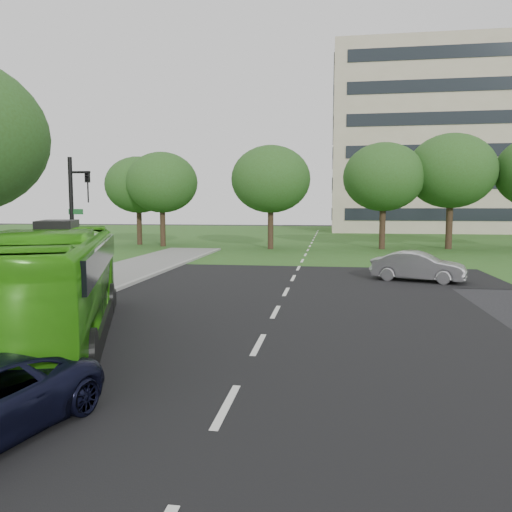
# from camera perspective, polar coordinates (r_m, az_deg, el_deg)

# --- Properties ---
(ground) EXTENTS (160.00, 160.00, 0.00)m
(ground) POSITION_cam_1_polar(r_m,az_deg,el_deg) (14.91, 1.40, -8.06)
(ground) COLOR black
(ground) RESTS_ON ground
(street_surfaces) EXTENTS (120.00, 120.00, 0.15)m
(street_surfaces) POSITION_cam_1_polar(r_m,az_deg,el_deg) (37.35, 5.14, 0.28)
(street_surfaces) COLOR black
(street_surfaces) RESTS_ON ground
(office_building) EXTENTS (40.10, 20.10, 25.00)m
(office_building) POSITION_cam_1_polar(r_m,az_deg,el_deg) (79.46, 23.67, 11.71)
(office_building) COLOR tan
(office_building) RESTS_ON ground
(tree_park_a) EXTENTS (6.22, 6.22, 8.26)m
(tree_park_a) POSITION_cam_1_polar(r_m,az_deg,el_deg) (44.86, -10.70, 8.24)
(tree_park_a) COLOR black
(tree_park_a) RESTS_ON ground
(tree_park_b) EXTENTS (6.49, 6.49, 8.51)m
(tree_park_b) POSITION_cam_1_polar(r_m,az_deg,el_deg) (41.38, 1.70, 8.75)
(tree_park_b) COLOR black
(tree_park_b) RESTS_ON ground
(tree_park_c) EXTENTS (6.57, 6.57, 8.72)m
(tree_park_c) POSITION_cam_1_polar(r_m,az_deg,el_deg) (42.55, 14.37, 8.72)
(tree_park_c) COLOR black
(tree_park_c) RESTS_ON ground
(tree_park_d) EXTENTS (7.16, 7.16, 9.47)m
(tree_park_d) POSITION_cam_1_polar(r_m,az_deg,el_deg) (44.41, 21.41, 9.02)
(tree_park_d) COLOR black
(tree_park_d) RESTS_ON ground
(tree_park_f) EXTENTS (6.04, 6.04, 8.06)m
(tree_park_f) POSITION_cam_1_polar(r_m,az_deg,el_deg) (47.33, -13.29, 7.90)
(tree_park_f) COLOR black
(tree_park_f) RESTS_ON ground
(bus) EXTENTS (6.12, 10.75, 2.94)m
(bus) POSITION_cam_1_polar(r_m,az_deg,el_deg) (14.35, -22.15, -3.04)
(bus) COLOR #399F13
(bus) RESTS_ON ground
(sedan) EXTENTS (4.53, 2.75, 1.41)m
(sedan) POSITION_cam_1_polar(r_m,az_deg,el_deg) (24.89, 18.04, -1.13)
(sedan) COLOR #A7A6AB
(sedan) RESTS_ON ground
(traffic_light) EXTENTS (0.84, 0.24, 5.25)m
(traffic_light) POSITION_cam_1_polar(r_m,az_deg,el_deg) (18.60, -19.85, 3.94)
(traffic_light) COLOR black
(traffic_light) RESTS_ON ground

